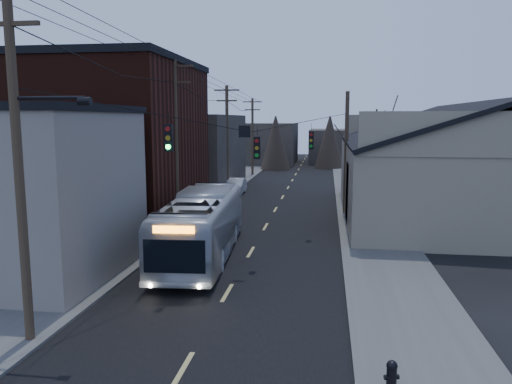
{
  "coord_description": "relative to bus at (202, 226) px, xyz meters",
  "views": [
    {
      "loc": [
        3.69,
        -10.03,
        6.62
      ],
      "look_at": [
        0.2,
        14.44,
        3.0
      ],
      "focal_mm": 35.0,
      "sensor_mm": 36.0,
      "label": 1
    }
  ],
  "objects": [
    {
      "name": "building_clapboard",
      "position": [
        -6.83,
        -3.69,
        1.92
      ],
      "size": [
        8.0,
        8.0,
        7.0
      ],
      "primitive_type": "cube",
      "color": "gray",
      "rests_on": "ground"
    },
    {
      "name": "building_far_left",
      "position": [
        -3.83,
        52.31,
        1.42
      ],
      "size": [
        10.0,
        12.0,
        6.0
      ],
      "primitive_type": "cube",
      "color": "#332E28",
      "rests_on": "ground"
    },
    {
      "name": "utility_lines",
      "position": [
        -0.94,
        11.45,
        3.37
      ],
      "size": [
        11.24,
        45.28,
        10.5
      ],
      "color": "#382B1E",
      "rests_on": "ground"
    },
    {
      "name": "building_brick",
      "position": [
        -7.83,
        7.31,
        3.42
      ],
      "size": [
        10.0,
        12.0,
        10.0
      ],
      "primitive_type": "cube",
      "color": "black",
      "rests_on": "ground"
    },
    {
      "name": "bus",
      "position": [
        0.0,
        0.0,
        0.0
      ],
      "size": [
        3.45,
        11.54,
        3.17
      ],
      "primitive_type": "imported",
      "rotation": [
        0.0,
        0.0,
        3.21
      ],
      "color": "#AFB4BB",
      "rests_on": "ground"
    },
    {
      "name": "sidewalk_left",
      "position": [
        -4.33,
        17.31,
        -1.52
      ],
      "size": [
        4.0,
        110.0,
        0.12
      ],
      "primitive_type": "cube",
      "color": "#474744",
      "rests_on": "ground"
    },
    {
      "name": "building_far_right",
      "position": [
        9.17,
        57.31,
        0.92
      ],
      "size": [
        12.0,
        14.0,
        5.0
      ],
      "primitive_type": "cube",
      "color": "#332E28",
      "rests_on": "ground"
    },
    {
      "name": "warehouse",
      "position": [
        15.17,
        12.31,
        1.11
      ],
      "size": [
        16.16,
        20.6,
        7.73
      ],
      "color": "#7F765C",
      "rests_on": "ground"
    },
    {
      "name": "building_left_far",
      "position": [
        -7.33,
        23.31,
        1.92
      ],
      "size": [
        9.0,
        14.0,
        7.0
      ],
      "primitive_type": "cube",
      "color": "#332E28",
      "rests_on": "ground"
    },
    {
      "name": "road_surface",
      "position": [
        2.17,
        17.31,
        -1.57
      ],
      "size": [
        9.0,
        110.0,
        0.02
      ],
      "primitive_type": "cube",
      "color": "black",
      "rests_on": "ground"
    },
    {
      "name": "parked_car",
      "position": [
        -2.13,
        20.37,
        -0.88
      ],
      "size": [
        1.61,
        4.33,
        1.41
      ],
      "primitive_type": "imported",
      "rotation": [
        0.0,
        0.0,
        0.03
      ],
      "color": "#B7BAC0",
      "rests_on": "ground"
    },
    {
      "name": "sidewalk_right",
      "position": [
        8.67,
        17.31,
        -1.52
      ],
      "size": [
        4.0,
        110.0,
        0.12
      ],
      "primitive_type": "cube",
      "color": "#474744",
      "rests_on": "ground"
    },
    {
      "name": "bare_tree",
      "position": [
        8.67,
        7.31,
        2.02
      ],
      "size": [
        0.4,
        0.4,
        7.2
      ],
      "primitive_type": "cone",
      "color": "black",
      "rests_on": "ground"
    },
    {
      "name": "fire_hydrant",
      "position": [
        7.51,
        -11.17,
        -1.05
      ],
      "size": [
        0.38,
        0.27,
        0.78
      ],
      "rotation": [
        0.0,
        0.0,
        0.25
      ],
      "color": "black",
      "rests_on": "sidewalk_right"
    }
  ]
}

